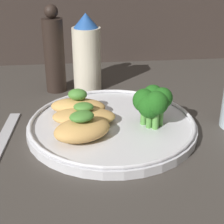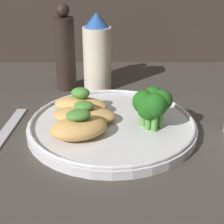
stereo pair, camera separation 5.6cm
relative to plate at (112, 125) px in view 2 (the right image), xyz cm
name	(u,v)px [view 2 (the right image)]	position (x,y,z in cm)	size (l,w,h in cm)	color
ground_plane	(112,133)	(0.00, 0.00, -1.49)	(180.00, 180.00, 1.00)	#3D3833
plate	(112,125)	(0.00, 0.00, 0.00)	(28.17, 28.17, 2.00)	silver
grilled_meat_front	(79,127)	(-5.06, -4.68, 2.13)	(10.50, 8.90, 4.47)	tan
grilled_meat_middle	(84,115)	(-4.62, 0.58, 1.67)	(11.07, 6.97, 3.55)	tan
grilled_meat_back	(81,104)	(-5.51, 4.28, 2.03)	(10.29, 6.32, 4.59)	tan
broccoli_bunch	(152,104)	(6.32, -1.60, 4.64)	(6.28, 6.49, 6.61)	#569942
sauce_bottle	(97,54)	(-3.13, 19.41, 6.79)	(5.94, 5.94, 16.26)	beige
pepper_grinder	(65,51)	(-9.87, 19.41, 7.28)	(4.23, 4.23, 18.01)	black
fork	(4,133)	(-17.77, -1.61, -0.69)	(3.16, 19.11, 0.60)	#B2B2B7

